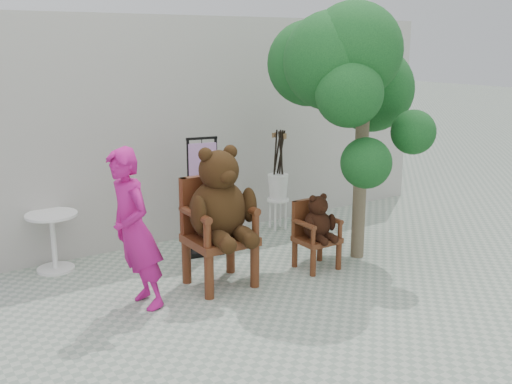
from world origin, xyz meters
TOP-DOWN VIEW (x-y plane):
  - ground_plane at (0.00, 0.00)m, footprint 60.00×60.00m
  - back_wall at (0.00, 3.10)m, footprint 9.00×1.00m
  - chair_big at (-0.24, 0.88)m, footprint 0.78×0.83m
  - chair_small at (0.99, 0.69)m, footprint 0.47×0.49m
  - person at (-1.25, 0.81)m, footprint 0.45×0.64m
  - cafe_table at (-1.67, 2.35)m, footprint 0.60×0.60m
  - display_stand at (0.12, 1.90)m, footprint 0.51×0.44m
  - stool_bucket at (1.51, 2.21)m, footprint 0.32×0.32m
  - tree at (1.51, 0.81)m, footprint 1.98×1.87m

SIDE VIEW (x-z plane):
  - ground_plane at x=0.00m, z-range 0.00..0.00m
  - cafe_table at x=-1.67m, z-range 0.09..0.79m
  - chair_small at x=0.99m, z-range 0.07..0.99m
  - display_stand at x=0.12m, z-range -0.17..1.34m
  - stool_bucket at x=1.51m, z-range -0.08..1.37m
  - person at x=-1.25m, z-range 0.00..1.68m
  - chair_big at x=-0.24m, z-range 0.09..1.67m
  - back_wall at x=0.00m, z-range 0.00..3.00m
  - tree at x=1.51m, z-range 0.72..3.84m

